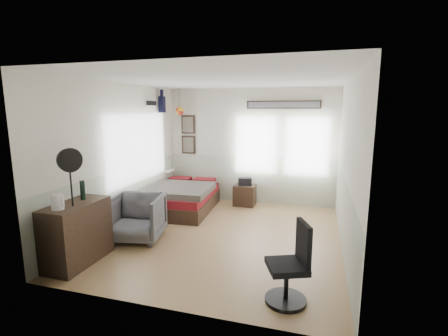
{
  "coord_description": "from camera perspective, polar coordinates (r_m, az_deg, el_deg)",
  "views": [
    {
      "loc": [
        1.55,
        -5.24,
        2.21
      ],
      "look_at": [
        -0.1,
        0.4,
        1.15
      ],
      "focal_mm": 26.0,
      "sensor_mm": 36.0,
      "label": 1
    }
  ],
  "objects": [
    {
      "name": "armchair",
      "position": [
        5.8,
        -15.07,
        -8.42
      ],
      "size": [
        1.0,
        1.01,
        0.78
      ],
      "primitive_type": "imported",
      "rotation": [
        0.0,
        0.0,
        0.21
      ],
      "color": "slate",
      "rests_on": "ground_plane"
    },
    {
      "name": "nightstand",
      "position": [
        7.61,
        3.66,
        -4.8
      ],
      "size": [
        0.49,
        0.4,
        0.48
      ],
      "primitive_type": "cube",
      "rotation": [
        0.0,
        0.0,
        -0.03
      ],
      "color": "#301F17",
      "rests_on": "ground_plane"
    },
    {
      "name": "dresser",
      "position": [
        5.23,
        -24.41,
        -10.39
      ],
      "size": [
        0.48,
        1.0,
        0.9
      ],
      "primitive_type": "cube",
      "color": "#301F17",
      "rests_on": "ground_plane"
    },
    {
      "name": "black_bag",
      "position": [
        7.53,
        3.69,
        -2.37
      ],
      "size": [
        0.35,
        0.27,
        0.18
      ],
      "primitive_type": "cube",
      "rotation": [
        0.0,
        0.0,
        0.28
      ],
      "color": "black",
      "rests_on": "nightstand"
    },
    {
      "name": "task_chair",
      "position": [
        3.98,
        11.73,
        -17.2
      ],
      "size": [
        0.56,
        0.56,
        0.97
      ],
      "rotation": [
        0.0,
        0.0,
        0.39
      ],
      "color": "black",
      "rests_on": "ground_plane"
    },
    {
      "name": "bed",
      "position": [
        7.26,
        -7.39,
        -5.23
      ],
      "size": [
        1.43,
        1.92,
        0.59
      ],
      "rotation": [
        0.0,
        0.0,
        0.07
      ],
      "color": "#301F17",
      "rests_on": "ground_plane"
    },
    {
      "name": "stand_fan",
      "position": [
        4.83,
        -25.49,
        1.1
      ],
      "size": [
        0.21,
        0.31,
        0.81
      ],
      "rotation": [
        0.0,
        0.0,
        -0.42
      ],
      "color": "black",
      "rests_on": "dresser"
    },
    {
      "name": "kettle",
      "position": [
        4.85,
        -27.24,
        -5.34
      ],
      "size": [
        0.18,
        0.16,
        0.21
      ],
      "rotation": [
        0.0,
        0.0,
        0.25
      ],
      "color": "silver",
      "rests_on": "dresser"
    },
    {
      "name": "ground_plane",
      "position": [
        5.9,
        -0.16,
        -11.84
      ],
      "size": [
        4.0,
        4.5,
        0.01
      ],
      "primitive_type": "cube",
      "color": "#B0874B"
    },
    {
      "name": "wall_decor",
      "position": [
        7.67,
        -3.99,
        9.38
      ],
      "size": [
        3.55,
        1.32,
        1.44
      ],
      "color": "#41271A",
      "rests_on": "room_shell"
    },
    {
      "name": "bottle",
      "position": [
        5.21,
        -23.6,
        -3.6
      ],
      "size": [
        0.07,
        0.07,
        0.29
      ],
      "primitive_type": "cylinder",
      "color": "black",
      "rests_on": "dresser"
    },
    {
      "name": "room_shell",
      "position": [
        5.7,
        -0.38,
        4.2
      ],
      "size": [
        4.02,
        4.52,
        2.71
      ],
      "color": "beige",
      "rests_on": "ground_plane"
    }
  ]
}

